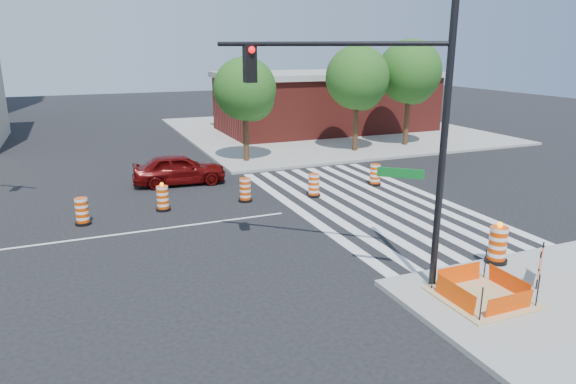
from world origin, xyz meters
name	(u,v)px	position (x,y,z in m)	size (l,w,h in m)	color
ground	(97,237)	(0.00, 0.00, 0.00)	(120.00, 120.00, 0.00)	black
sidewalk_ne	(325,130)	(18.00, 18.00, 0.07)	(22.00, 22.00, 0.15)	gray
crosswalk_east	(366,202)	(10.95, 0.00, 0.01)	(6.75, 13.50, 0.01)	silver
lane_centerline	(97,237)	(0.00, 0.00, 0.01)	(14.00, 0.12, 0.01)	silver
excavation_pit	(482,296)	(9.00, -9.00, 0.22)	(2.20, 2.20, 0.90)	tan
brick_storefront	(326,102)	(18.00, 18.00, 2.32)	(16.50, 8.50, 4.60)	maroon
red_coupe	(179,169)	(4.14, 6.16, 0.75)	(1.78, 4.42, 1.51)	#530707
signal_pole_se	(378,103)	(6.99, -6.74, 5.05)	(4.86, 4.12, 8.24)	black
pit_drum	(497,246)	(11.07, -7.34, 0.69)	(0.66, 0.66, 1.30)	black
barricade	(540,263)	(11.08, -8.90, 0.74)	(0.75, 0.59, 1.08)	#DF4104
tree_north_c	(246,93)	(8.66, 9.43, 4.00)	(3.54, 3.50, 5.96)	#382314
tree_north_d	(358,81)	(15.93, 9.66, 4.42)	(3.88, 3.88, 6.59)	#382314
tree_north_e	(410,75)	(20.04, 10.11, 4.68)	(4.10, 4.10, 6.97)	#382314
median_drum_3	(82,212)	(-0.40, 1.66, 0.48)	(0.60, 0.60, 1.02)	black
median_drum_4	(163,199)	(2.68, 2.23, 0.49)	(0.60, 0.60, 1.18)	black
median_drum_5	(245,191)	(6.18, 2.15, 0.48)	(0.60, 0.60, 1.02)	black
median_drum_6	(314,186)	(9.24, 1.69, 0.48)	(0.60, 0.60, 1.02)	black
median_drum_7	(375,175)	(12.81, 2.33, 0.48)	(0.60, 0.60, 1.02)	black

